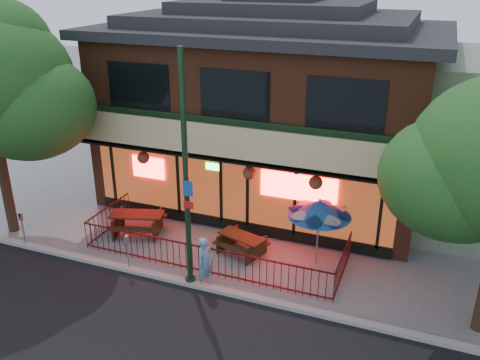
# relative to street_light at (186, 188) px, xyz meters

# --- Properties ---
(ground) EXTENTS (80.00, 80.00, 0.00)m
(ground) POSITION_rel_street_light_xyz_m (-0.00, 0.40, -3.15)
(ground) COLOR gray
(ground) RESTS_ON ground
(curb) EXTENTS (80.00, 0.25, 0.12)m
(curb) POSITION_rel_street_light_xyz_m (-0.00, -0.10, -3.09)
(curb) COLOR #999993
(curb) RESTS_ON ground
(restaurant_building) EXTENTS (12.96, 9.49, 8.05)m
(restaurant_building) POSITION_rel_street_light_xyz_m (-0.00, 7.51, 0.98)
(restaurant_building) COLOR brown
(restaurant_building) RESTS_ON ground
(patio_fence) EXTENTS (8.44, 2.62, 1.00)m
(patio_fence) POSITION_rel_street_light_xyz_m (-0.00, 0.91, -2.52)
(patio_fence) COLOR #470F0F
(patio_fence) RESTS_ON ground
(street_light) EXTENTS (0.43, 0.32, 7.00)m
(street_light) POSITION_rel_street_light_xyz_m (0.00, 0.00, 0.00)
(street_light) COLOR #16331C
(street_light) RESTS_ON ground
(picnic_table_left) EXTENTS (2.18, 1.89, 0.79)m
(picnic_table_left) POSITION_rel_street_light_xyz_m (-3.14, 2.12, -2.63)
(picnic_table_left) COLOR #3C2015
(picnic_table_left) RESTS_ON ground
(picnic_table_right) EXTENTS (1.85, 1.61, 0.67)m
(picnic_table_right) POSITION_rel_street_light_xyz_m (0.80, 2.20, -2.71)
(picnic_table_right) COLOR #392814
(picnic_table_right) RESTS_ON ground
(patio_umbrella) EXTENTS (2.00, 2.00, 2.28)m
(patio_umbrella) POSITION_rel_street_light_xyz_m (3.25, 2.52, -1.20)
(patio_umbrella) COLOR gray
(patio_umbrella) RESTS_ON ground
(pedestrian) EXTENTS (0.53, 0.67, 1.60)m
(pedestrian) POSITION_rel_street_light_xyz_m (0.48, 0.05, -2.35)
(pedestrian) COLOR #5A8EB4
(pedestrian) RESTS_ON ground
(parking_meter_near) EXTENTS (0.14, 0.13, 1.24)m
(parking_meter_near) POSITION_rel_street_light_xyz_m (-2.11, -0.08, -2.31)
(parking_meter_near) COLOR #9C9FA5
(parking_meter_near) RESTS_ON ground
(parking_meter_far) EXTENTS (0.13, 0.11, 1.28)m
(parking_meter_far) POSITION_rel_street_light_xyz_m (-6.23, -0.08, -2.28)
(parking_meter_far) COLOR gray
(parking_meter_far) RESTS_ON ground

